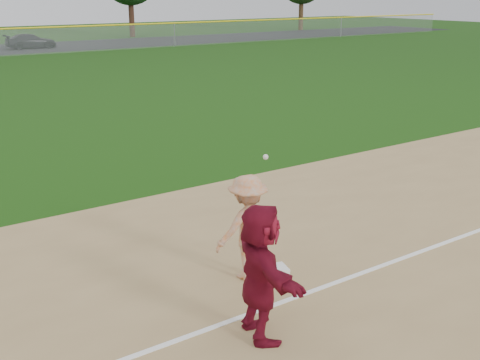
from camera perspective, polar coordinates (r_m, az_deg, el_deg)
ground at (r=10.68m, az=4.68°, el=-8.67°), size 160.00×160.00×0.00m
foul_line at (r=10.14m, az=7.60°, el=-10.13°), size 60.00×0.10×0.01m
first_base at (r=10.62m, az=3.48°, el=-8.44°), size 0.45×0.45×0.08m
base_runner at (r=8.36m, az=1.98°, el=-8.71°), size 1.06×1.93×1.98m
car_right at (r=54.95m, az=-19.23°, el=12.33°), size 4.22×1.82×1.21m
first_base_play at (r=10.07m, az=0.73°, el=-4.50°), size 1.20×0.72×2.17m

